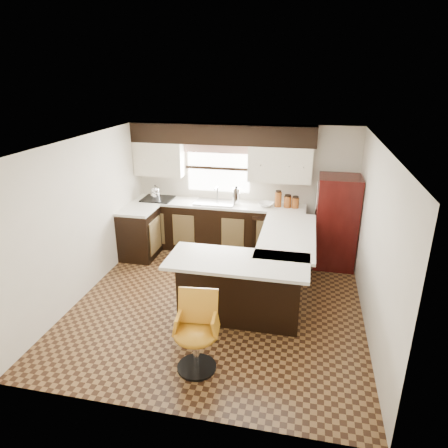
% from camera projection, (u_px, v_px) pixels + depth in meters
% --- Properties ---
extents(floor, '(4.40, 4.40, 0.00)m').
position_uv_depth(floor, '(219.00, 301.00, 6.08)').
color(floor, '#49301A').
rests_on(floor, ground).
extents(ceiling, '(4.40, 4.40, 0.00)m').
position_uv_depth(ceiling, '(218.00, 143.00, 5.22)').
color(ceiling, silver).
rests_on(ceiling, wall_back).
extents(wall_back, '(4.40, 0.00, 4.40)m').
position_uv_depth(wall_back, '(244.00, 187.00, 7.66)').
color(wall_back, beige).
rests_on(wall_back, floor).
extents(wall_front, '(4.40, 0.00, 4.40)m').
position_uv_depth(wall_front, '(165.00, 314.00, 3.64)').
color(wall_front, beige).
rests_on(wall_front, floor).
extents(wall_left, '(0.00, 4.40, 4.40)m').
position_uv_depth(wall_left, '(84.00, 218.00, 6.06)').
color(wall_left, beige).
rests_on(wall_left, floor).
extents(wall_right, '(0.00, 4.40, 4.40)m').
position_uv_depth(wall_right, '(374.00, 240.00, 5.24)').
color(wall_right, beige).
rests_on(wall_right, floor).
extents(base_cab_back, '(3.30, 0.60, 0.90)m').
position_uv_depth(base_cab_back, '(218.00, 227.00, 7.74)').
color(base_cab_back, black).
rests_on(base_cab_back, floor).
extents(base_cab_left, '(0.60, 0.70, 0.90)m').
position_uv_depth(base_cab_left, '(139.00, 234.00, 7.41)').
color(base_cab_left, black).
rests_on(base_cab_left, floor).
extents(counter_back, '(3.30, 0.60, 0.04)m').
position_uv_depth(counter_back, '(218.00, 204.00, 7.57)').
color(counter_back, silver).
rests_on(counter_back, base_cab_back).
extents(counter_left, '(0.60, 0.70, 0.04)m').
position_uv_depth(counter_left, '(138.00, 210.00, 7.24)').
color(counter_left, silver).
rests_on(counter_left, base_cab_left).
extents(soffit, '(3.40, 0.35, 0.36)m').
position_uv_depth(soffit, '(222.00, 134.00, 7.21)').
color(soffit, black).
rests_on(soffit, wall_back).
extents(upper_cab_left, '(0.94, 0.35, 0.64)m').
position_uv_depth(upper_cab_left, '(160.00, 159.00, 7.63)').
color(upper_cab_left, beige).
rests_on(upper_cab_left, wall_back).
extents(upper_cab_right, '(1.14, 0.35, 0.64)m').
position_uv_depth(upper_cab_right, '(280.00, 164.00, 7.18)').
color(upper_cab_right, beige).
rests_on(upper_cab_right, wall_back).
extents(window_pane, '(1.20, 0.02, 0.90)m').
position_uv_depth(window_pane, '(218.00, 168.00, 7.62)').
color(window_pane, white).
rests_on(window_pane, wall_back).
extents(valance, '(1.30, 0.06, 0.18)m').
position_uv_depth(valance, '(218.00, 148.00, 7.44)').
color(valance, '#D19B93').
rests_on(valance, wall_back).
extents(sink, '(0.75, 0.45, 0.03)m').
position_uv_depth(sink, '(215.00, 202.00, 7.55)').
color(sink, '#B2B2B7').
rests_on(sink, counter_back).
extents(dishwasher, '(0.58, 0.03, 0.78)m').
position_uv_depth(dishwasher, '(268.00, 238.00, 7.29)').
color(dishwasher, black).
rests_on(dishwasher, floor).
extents(cooktop, '(0.58, 0.50, 0.02)m').
position_uv_depth(cooktop, '(158.00, 199.00, 7.78)').
color(cooktop, black).
rests_on(cooktop, counter_back).
extents(peninsula_long, '(0.60, 1.95, 0.90)m').
position_uv_depth(peninsula_long, '(283.00, 262.00, 6.31)').
color(peninsula_long, black).
rests_on(peninsula_long, floor).
extents(peninsula_return, '(1.65, 0.60, 0.90)m').
position_uv_depth(peninsula_return, '(240.00, 290.00, 5.52)').
color(peninsula_return, black).
rests_on(peninsula_return, floor).
extents(counter_pen_long, '(0.84, 1.95, 0.04)m').
position_uv_depth(counter_pen_long, '(288.00, 235.00, 6.13)').
color(counter_pen_long, silver).
rests_on(counter_pen_long, peninsula_long).
extents(counter_pen_return, '(1.89, 0.84, 0.04)m').
position_uv_depth(counter_pen_return, '(238.00, 262.00, 5.28)').
color(counter_pen_return, silver).
rests_on(counter_pen_return, peninsula_return).
extents(refrigerator, '(0.70, 0.67, 1.63)m').
position_uv_depth(refrigerator, '(336.00, 222.00, 6.97)').
color(refrigerator, black).
rests_on(refrigerator, floor).
extents(bar_chair, '(0.55, 0.55, 0.95)m').
position_uv_depth(bar_chair, '(196.00, 335.00, 4.54)').
color(bar_chair, orange).
rests_on(bar_chair, floor).
extents(kettle, '(0.19, 0.19, 0.26)m').
position_uv_depth(kettle, '(155.00, 192.00, 7.73)').
color(kettle, silver).
rests_on(kettle, cooktop).
extents(percolator, '(0.13, 0.13, 0.31)m').
position_uv_depth(percolator, '(236.00, 196.00, 7.44)').
color(percolator, silver).
rests_on(percolator, counter_back).
extents(mixing_bowl, '(0.31, 0.31, 0.07)m').
position_uv_depth(mixing_bowl, '(266.00, 204.00, 7.37)').
color(mixing_bowl, white).
rests_on(mixing_bowl, counter_back).
extents(canister_large, '(0.12, 0.12, 0.28)m').
position_uv_depth(canister_large, '(278.00, 199.00, 7.31)').
color(canister_large, brown).
rests_on(canister_large, counter_back).
extents(canister_med, '(0.13, 0.13, 0.21)m').
position_uv_depth(canister_med, '(287.00, 202.00, 7.29)').
color(canister_med, brown).
rests_on(canister_med, counter_back).
extents(canister_small, '(0.13, 0.13, 0.19)m').
position_uv_depth(canister_small, '(295.00, 203.00, 7.27)').
color(canister_small, brown).
rests_on(canister_small, counter_back).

